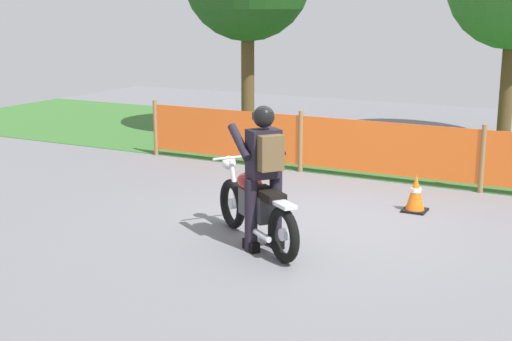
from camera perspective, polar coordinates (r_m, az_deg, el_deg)
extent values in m
cube|color=slate|center=(9.39, 5.41, -4.33)|extent=(24.00, 24.00, 0.02)
cube|color=#386B2D|center=(14.30, 13.55, 1.50)|extent=(24.00, 5.42, 0.01)
cylinder|color=olive|center=(13.64, -8.02, 3.41)|extent=(0.08, 0.08, 1.05)
cylinder|color=olive|center=(12.16, 3.59, 2.33)|extent=(0.08, 0.08, 1.05)
cylinder|color=olive|center=(11.30, 17.63, 0.89)|extent=(0.08, 0.08, 1.05)
cube|color=orange|center=(12.83, -2.55, 3.00)|extent=(2.92, 0.02, 0.85)
cube|color=orange|center=(11.63, 10.36, 1.75)|extent=(2.92, 0.02, 0.85)
cylinder|color=brown|center=(15.33, -0.66, 7.21)|extent=(0.28, 0.28, 2.43)
cylinder|color=brown|center=(15.39, 19.40, 6.25)|extent=(0.28, 0.28, 2.31)
torus|color=black|center=(9.11, -1.90, -2.67)|extent=(0.58, 0.47, 0.64)
cylinder|color=silver|center=(9.11, -1.90, -2.67)|extent=(0.15, 0.13, 0.14)
torus|color=black|center=(7.92, 2.20, -5.14)|extent=(0.58, 0.47, 0.64)
cylinder|color=silver|center=(7.92, 2.20, -5.14)|extent=(0.15, 0.13, 0.14)
cube|color=#38383D|center=(8.42, 0.15, -2.75)|extent=(0.62, 0.55, 0.32)
ellipsoid|color=maroon|center=(8.56, -0.52, -0.96)|extent=(0.56, 0.50, 0.22)
cube|color=black|center=(8.15, 0.91, -1.90)|extent=(0.58, 0.51, 0.10)
cube|color=silver|center=(7.82, 2.22, -2.72)|extent=(0.38, 0.34, 0.04)
cylinder|color=silver|center=(8.99, -1.76, -1.00)|extent=(0.22, 0.18, 0.56)
sphere|color=white|center=(9.08, -2.18, 0.62)|extent=(0.25, 0.25, 0.18)
cylinder|color=silver|center=(8.87, -1.67, 1.06)|extent=(0.38, 0.50, 0.03)
cylinder|color=silver|center=(8.17, 0.18, -5.01)|extent=(0.48, 0.38, 0.07)
cylinder|color=black|center=(8.24, -0.40, -3.58)|extent=(0.21, 0.21, 0.86)
cube|color=black|center=(8.35, -0.40, -6.01)|extent=(0.27, 0.24, 0.12)
cylinder|color=black|center=(8.37, 1.58, -3.30)|extent=(0.21, 0.21, 0.86)
cube|color=black|center=(8.49, 1.56, -5.70)|extent=(0.27, 0.24, 0.12)
cube|color=black|center=(8.13, 0.61, 1.36)|extent=(0.41, 0.43, 0.56)
cylinder|color=black|center=(8.17, -1.33, 2.30)|extent=(0.45, 0.37, 0.38)
cylinder|color=black|center=(8.36, 1.41, 2.55)|extent=(0.45, 0.37, 0.38)
sphere|color=black|center=(8.06, 0.62, 4.32)|extent=(0.35, 0.35, 0.25)
cube|color=black|center=(8.14, 0.30, 4.42)|extent=(0.13, 0.16, 0.08)
cube|color=brown|center=(7.97, 1.15, 1.42)|extent=(0.30, 0.32, 0.40)
cube|color=black|center=(10.15, 12.56, -3.11)|extent=(0.32, 0.32, 0.03)
cone|color=orange|center=(10.08, 12.63, -1.67)|extent=(0.26, 0.26, 0.50)
cylinder|color=white|center=(10.07, 12.64, -1.53)|extent=(0.15, 0.15, 0.06)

